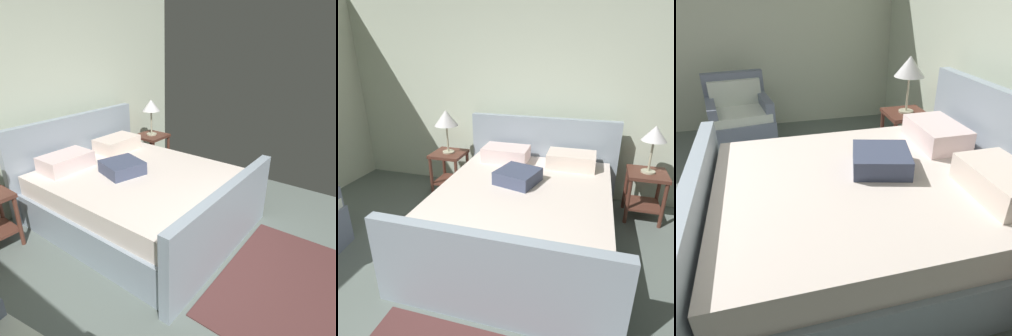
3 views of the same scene
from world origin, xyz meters
TOP-DOWN VIEW (x-y plane):
  - ground_plane at (0.00, 0.00)m, footprint 4.97×5.77m
  - wall_back at (0.00, 2.95)m, footprint 5.09×0.12m
  - bed at (0.42, 1.65)m, footprint 1.93×2.28m
  - nightstand_right at (1.70, 2.49)m, footprint 0.44×0.44m
  - table_lamp_right at (1.70, 2.49)m, footprint 0.27×0.27m
  - area_rug at (0.42, -0.13)m, footprint 1.59×1.10m

SIDE VIEW (x-z plane):
  - ground_plane at x=0.00m, z-range -0.02..0.00m
  - area_rug at x=0.42m, z-range 0.00..0.01m
  - bed at x=0.42m, z-range -0.22..0.91m
  - nightstand_right at x=1.70m, z-range 0.10..0.70m
  - table_lamp_right at x=1.70m, z-range 0.77..1.33m
  - wall_back at x=0.00m, z-range 0.00..2.66m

